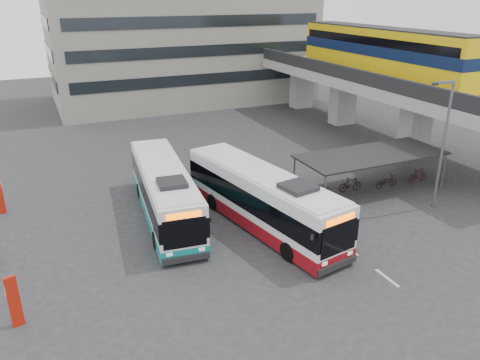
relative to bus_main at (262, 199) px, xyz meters
name	(u,v)px	position (x,y,z in m)	size (l,w,h in m)	color
ground	(279,233)	(0.48, -1.24, -1.64)	(120.00, 120.00, 0.00)	#28282B
viaduct	(384,69)	(17.48, 11.33, 4.59)	(8.00, 32.00, 9.68)	gray
bike_shelter	(370,167)	(8.94, 1.76, 0.00)	(10.00, 4.00, 2.54)	#595B60
road_markings	(348,248)	(2.98, -4.24, -1.64)	(0.15, 7.60, 0.01)	beige
bus_main	(262,199)	(0.00, 0.00, 0.00)	(4.68, 12.23, 3.54)	white
bus_teal	(165,192)	(-4.70, 3.38, -0.07)	(3.64, 11.67, 3.39)	white
pedestrian	(251,199)	(0.07, 1.58, -0.69)	(0.70, 0.46, 1.91)	black
lamp_post	(443,138)	(10.77, -2.18, 2.84)	(1.36, 0.50, 7.87)	#595B60
sign_totem_south	(14,301)	(-12.84, -3.81, -0.46)	(0.49, 0.27, 2.29)	#AC180A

